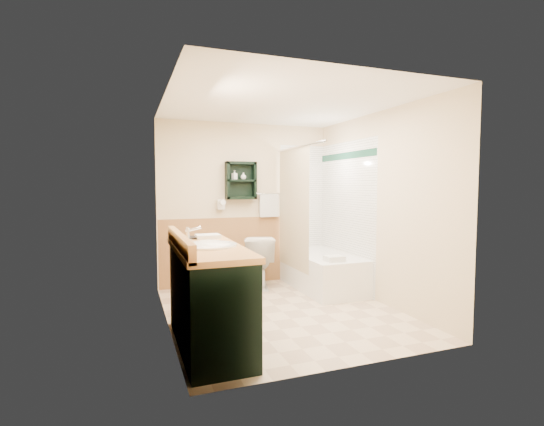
{
  "coord_description": "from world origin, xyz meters",
  "views": [
    {
      "loc": [
        -1.68,
        -4.19,
        1.48
      ],
      "look_at": [
        -0.06,
        0.2,
        1.15
      ],
      "focal_mm": 26.0,
      "sensor_mm": 36.0,
      "label": 1
    }
  ],
  "objects": [
    {
      "name": "soap_bottle_b",
      "position": [
        -0.06,
        1.4,
        1.61
      ],
      "size": [
        0.09,
        0.11,
        0.08
      ],
      "primitive_type": "imported",
      "rotation": [
        0.0,
        0.0,
        -0.1
      ],
      "color": "white",
      "rests_on": "wall_shelf"
    },
    {
      "name": "mirror_frame",
      "position": [
        -1.27,
        -0.55,
        1.5
      ],
      "size": [
        1.3,
        1.3,
        1.0
      ],
      "primitive_type": null,
      "color": "olive",
      "rests_on": "left_wall"
    },
    {
      "name": "soap_bottle_a",
      "position": [
        -0.2,
        1.4,
        1.6
      ],
      "size": [
        0.11,
        0.15,
        0.06
      ],
      "primitive_type": "imported",
      "rotation": [
        0.0,
        0.0,
        0.44
      ],
      "color": "white",
      "rests_on": "wall_shelf"
    },
    {
      "name": "floor",
      "position": [
        0.0,
        0.0,
        0.0
      ],
      "size": [
        3.0,
        3.0,
        0.0
      ],
      "primitive_type": "plane",
      "color": "beige",
      "rests_on": "ground"
    },
    {
      "name": "towel_bar",
      "position": [
        0.35,
        1.45,
        1.35
      ],
      "size": [
        0.4,
        0.06,
        0.4
      ],
      "primitive_type": null,
      "color": "silver",
      "rests_on": "back_wall"
    },
    {
      "name": "shower_curtain",
      "position": [
        0.53,
        0.92,
        1.15
      ],
      "size": [
        1.05,
        1.05,
        1.7
      ],
      "primitive_type": null,
      "color": "beige",
      "rests_on": "curtain_rod"
    },
    {
      "name": "vanity",
      "position": [
        -0.99,
        -0.67,
        0.46
      ],
      "size": [
        0.59,
        1.47,
        0.93
      ],
      "primitive_type": "cube",
      "color": "black",
      "rests_on": "ground"
    },
    {
      "name": "wainscot_back",
      "position": [
        0.0,
        1.49,
        0.5
      ],
      "size": [
        2.58,
        2.58,
        1.0
      ],
      "primitive_type": null,
      "color": "tan",
      "rests_on": "back_wall"
    },
    {
      "name": "right_wall",
      "position": [
        1.32,
        0.0,
        1.2
      ],
      "size": [
        0.04,
        3.0,
        2.4
      ],
      "primitive_type": "cube",
      "color": "#F5E5C0",
      "rests_on": "ground"
    },
    {
      "name": "wall_shelf",
      "position": [
        -0.1,
        1.41,
        1.55
      ],
      "size": [
        0.45,
        0.15,
        0.55
      ],
      "primitive_type": "cube",
      "color": "black",
      "rests_on": "back_wall"
    },
    {
      "name": "left_wall",
      "position": [
        -1.32,
        0.0,
        1.2
      ],
      "size": [
        0.04,
        3.0,
        2.4
      ],
      "primitive_type": "cube",
      "color": "#F5E5C0",
      "rests_on": "ground"
    },
    {
      "name": "mirror_glass",
      "position": [
        -1.27,
        -0.55,
        1.5
      ],
      "size": [
        1.2,
        1.2,
        0.9
      ],
      "primitive_type": null,
      "color": "white",
      "rests_on": "left_wall"
    },
    {
      "name": "wainscot_left",
      "position": [
        -1.29,
        0.0,
        0.5
      ],
      "size": [
        2.98,
        2.98,
        1.0
      ],
      "primitive_type": null,
      "color": "tan",
      "rests_on": "left_wall"
    },
    {
      "name": "tile_back",
      "position": [
        1.03,
        1.48,
        1.05
      ],
      "size": [
        0.95,
        0.95,
        2.1
      ],
      "primitive_type": null,
      "color": "white",
      "rests_on": "back_wall"
    },
    {
      "name": "tub_towel",
      "position": [
        0.82,
        0.25,
        0.53
      ],
      "size": [
        0.23,
        0.19,
        0.07
      ],
      "primitive_type": "cube",
      "color": "silver",
      "rests_on": "bathtub"
    },
    {
      "name": "toilet",
      "position": [
        0.1,
        1.21,
        0.37
      ],
      "size": [
        0.59,
        0.84,
        0.75
      ],
      "primitive_type": "imported",
      "rotation": [
        0.0,
        0.0,
        2.9
      ],
      "color": "white",
      "rests_on": "ground"
    },
    {
      "name": "back_wall",
      "position": [
        0.0,
        1.52,
        1.2
      ],
      "size": [
        2.6,
        0.04,
        2.4
      ],
      "primitive_type": "cube",
      "color": "#F5E5C0",
      "rests_on": "ground"
    },
    {
      "name": "counter_towel",
      "position": [
        -0.89,
        -0.14,
        0.95
      ],
      "size": [
        0.25,
        0.19,
        0.04
      ],
      "primitive_type": "cube",
      "color": "silver",
      "rests_on": "vanity"
    },
    {
      "name": "tile_right",
      "position": [
        1.28,
        0.75,
        1.05
      ],
      "size": [
        1.5,
        1.5,
        2.1
      ],
      "primitive_type": null,
      "color": "white",
      "rests_on": "right_wall"
    },
    {
      "name": "hair_dryer",
      "position": [
        -0.4,
        1.43,
        1.2
      ],
      "size": [
        0.1,
        0.24,
        0.18
      ],
      "primitive_type": null,
      "color": "white",
      "rests_on": "back_wall"
    },
    {
      "name": "curtain_rod",
      "position": [
        0.53,
        0.75,
        2.0
      ],
      "size": [
        0.03,
        1.6,
        0.03
      ],
      "primitive_type": "cylinder",
      "rotation": [
        1.57,
        0.0,
        0.0
      ],
      "color": "silver",
      "rests_on": "back_wall"
    },
    {
      "name": "vanity_book",
      "position": [
        -1.16,
        -0.09,
        1.03
      ],
      "size": [
        0.15,
        0.03,
        0.2
      ],
      "primitive_type": "imported",
      "rotation": [
        0.0,
        0.0,
        -0.08
      ],
      "color": "black",
      "rests_on": "vanity"
    },
    {
      "name": "ceiling",
      "position": [
        0.0,
        0.0,
        2.42
      ],
      "size": [
        2.6,
        3.0,
        0.04
      ],
      "primitive_type": "cube",
      "color": "white",
      "rests_on": "back_wall"
    },
    {
      "name": "tile_accent",
      "position": [
        1.27,
        0.75,
        1.9
      ],
      "size": [
        1.5,
        1.5,
        0.1
      ],
      "primitive_type": null,
      "color": "#12412F",
      "rests_on": "right_wall"
    },
    {
      "name": "bathtub",
      "position": [
        0.93,
        0.8,
        0.25
      ],
      "size": [
        0.75,
        1.5,
        0.5
      ],
      "primitive_type": "cube",
      "color": "white",
      "rests_on": "ground"
    }
  ]
}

